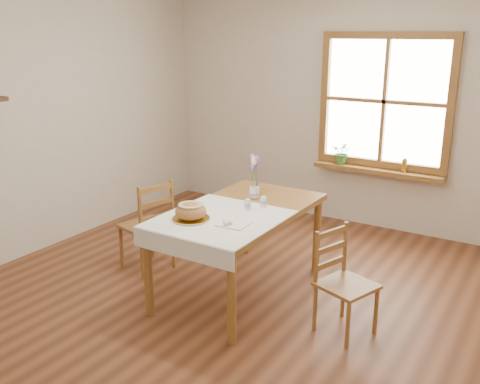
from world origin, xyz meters
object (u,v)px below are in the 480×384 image
(chair_left, at_px, (146,224))
(dining_table, at_px, (240,219))
(chair_right, at_px, (347,284))
(flower_vase, at_px, (254,193))
(bread_plate, at_px, (191,219))

(chair_left, bearing_deg, dining_table, 108.50)
(chair_left, height_order, chair_right, chair_left)
(flower_vase, bearing_deg, chair_left, -157.04)
(dining_table, height_order, chair_right, chair_right)
(dining_table, xyz_separation_m, flower_vase, (-0.06, 0.33, 0.13))
(chair_right, bearing_deg, chair_left, 106.65)
(dining_table, bearing_deg, flower_vase, 99.55)
(dining_table, xyz_separation_m, chair_right, (1.03, -0.16, -0.27))
(chair_left, distance_m, chair_right, 2.03)
(chair_right, distance_m, bread_plate, 1.29)
(bread_plate, relative_size, flower_vase, 3.01)
(chair_left, bearing_deg, bread_plate, 79.62)
(bread_plate, distance_m, flower_vase, 0.79)
(flower_vase, bearing_deg, bread_plate, -98.51)
(chair_left, relative_size, chair_right, 1.11)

